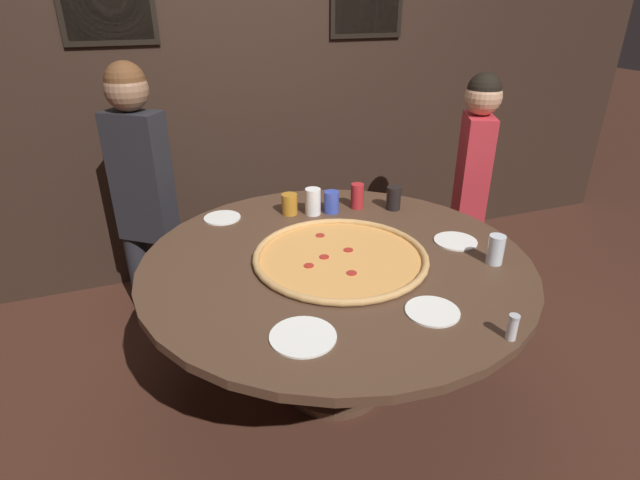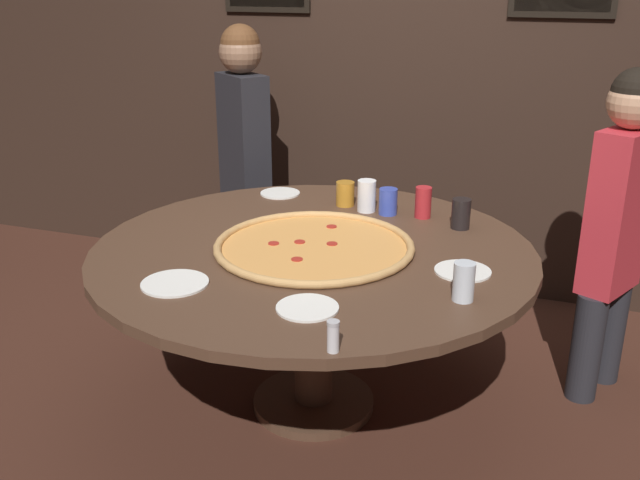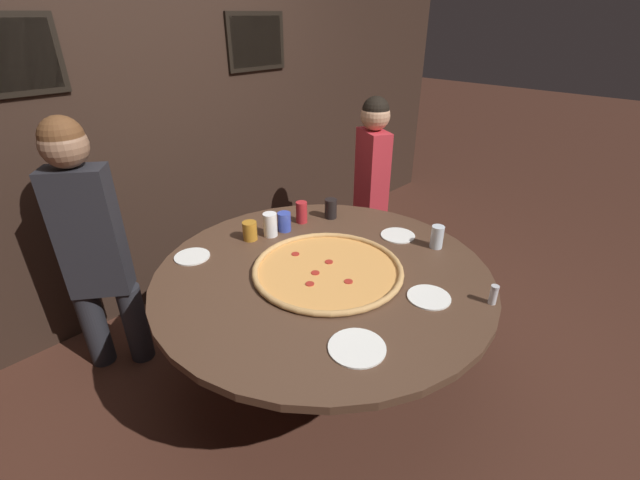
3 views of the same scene
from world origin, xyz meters
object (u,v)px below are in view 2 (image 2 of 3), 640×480
diner_side_right (617,219)px  drink_cup_beside_pizza (367,196)px  drink_cup_centre_back (345,194)px  white_plate_far_back (463,271)px  dining_table (313,273)px  white_plate_beside_cup (280,193)px  white_plate_left_side (175,283)px  drink_cup_far_left (388,202)px  condiment_shaker (333,336)px  drink_cup_by_shaker (423,202)px  white_plate_near_front (307,308)px  giant_pizza (314,246)px  drink_cup_far_right (464,282)px  diner_far_right (244,147)px  drink_cup_near_right (461,214)px

diner_side_right → drink_cup_beside_pizza: bearing=-60.9°
drink_cup_centre_back → white_plate_far_back: size_ratio=0.55×
dining_table → white_plate_far_back: size_ratio=8.54×
white_plate_beside_cup → diner_side_right: 1.54m
white_plate_left_side → white_plate_far_back: same height
drink_cup_far_left → condiment_shaker: bearing=-82.7°
drink_cup_centre_back → diner_side_right: 1.18m
drink_cup_centre_back → diner_side_right: size_ratio=0.08×
drink_cup_by_shaker → white_plate_near_front: drink_cup_by_shaker is taller
dining_table → drink_cup_centre_back: 0.58m
giant_pizza → drink_cup_far_right: (0.63, -0.27, 0.05)m
drink_cup_far_right → diner_far_right: size_ratio=0.09×
white_plate_near_front → white_plate_left_side: bearing=176.9°
diner_far_right → dining_table: bearing=164.9°
drink_cup_far_left → white_plate_near_front: 1.03m
drink_cup_by_shaker → white_plate_far_back: (0.27, -0.56, -0.07)m
white_plate_left_side → white_plate_beside_cup: size_ratio=1.22×
diner_side_right → white_plate_far_back: bearing=-14.7°
drink_cup_near_right → white_plate_near_front: bearing=-109.8°
drink_cup_far_right → drink_cup_near_right: size_ratio=1.03×
white_plate_far_back → white_plate_near_front: bearing=-132.1°
dining_table → giant_pizza: bearing=-59.7°
drink_cup_centre_back → white_plate_left_side: bearing=-105.2°
diner_far_right → white_plate_near_front: bearing=159.0°
drink_cup_near_right → drink_cup_far_left: bearing=166.7°
white_plate_near_front → drink_cup_beside_pizza: bearing=95.5°
drink_cup_far_left → diner_far_right: bearing=151.8°
drink_cup_far_left → drink_cup_by_shaker: size_ratio=0.85×
white_plate_left_side → white_plate_beside_cup: bearing=93.4°
white_plate_left_side → drink_cup_near_right: bearing=47.4°
dining_table → condiment_shaker: condiment_shaker is taller
drink_cup_near_right → diner_far_right: 1.42m
condiment_shaker → drink_cup_beside_pizza: bearing=101.8°
giant_pizza → drink_cup_far_left: drink_cup_far_left is taller
white_plate_left_side → drink_cup_beside_pizza: bearing=68.1°
drink_cup_near_right → drink_cup_beside_pizza: (-0.44, 0.09, 0.01)m
drink_cup_far_right → drink_cup_near_right: 0.72m
drink_cup_by_shaker → diner_side_right: diner_side_right is taller
white_plate_left_side → drink_cup_by_shaker: bearing=56.5°
drink_cup_far_left → white_plate_left_side: 1.13m
drink_cup_near_right → diner_far_right: diner_far_right is taller
giant_pizza → drink_cup_by_shaker: drink_cup_by_shaker is taller
white_plate_far_back → white_plate_near_front: same height
drink_cup_far_right → condiment_shaker: size_ratio=1.38×
drink_cup_beside_pizza → diner_far_right: diner_far_right is taller
white_plate_near_front → condiment_shaker: size_ratio=2.13×
drink_cup_far_right → drink_cup_near_right: drink_cup_far_right is taller
drink_cup_far_left → drink_cup_near_right: bearing=-13.3°
drink_cup_by_shaker → giant_pizza: bearing=-121.4°
giant_pizza → white_plate_beside_cup: 0.77m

